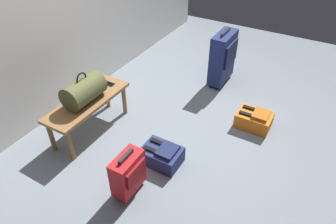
{
  "coord_description": "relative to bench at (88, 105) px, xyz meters",
  "views": [
    {
      "loc": [
        -2.29,
        -1.07,
        2.25
      ],
      "look_at": [
        -0.04,
        0.24,
        0.25
      ],
      "focal_mm": 32.51,
      "sensor_mm": 36.0,
      "label": 1
    }
  ],
  "objects": [
    {
      "name": "ground_plane",
      "position": [
        0.46,
        -0.97,
        -0.34
      ],
      "size": [
        6.6,
        6.6,
        0.0
      ],
      "primitive_type": "plane",
      "color": "slate"
    },
    {
      "name": "bench",
      "position": [
        0.0,
        0.0,
        0.0
      ],
      "size": [
        1.0,
        0.36,
        0.41
      ],
      "color": "olive",
      "rests_on": "ground"
    },
    {
      "name": "duffel_bag_olive",
      "position": [
        -0.02,
        -0.0,
        0.19
      ],
      "size": [
        0.44,
        0.26,
        0.34
      ],
      "color": "#51562D",
      "rests_on": "bench"
    },
    {
      "name": "cell_phone",
      "position": [
        0.36,
        0.01,
        0.07
      ],
      "size": [
        0.07,
        0.14,
        0.01
      ],
      "color": "#191E4C",
      "rests_on": "bench"
    },
    {
      "name": "suitcase_upright_navy",
      "position": [
        1.66,
        -0.85,
        0.04
      ],
      "size": [
        0.47,
        0.22,
        0.75
      ],
      "color": "navy",
      "rests_on": "ground"
    },
    {
      "name": "suitcase_small_red",
      "position": [
        -0.48,
        -0.86,
        -0.11
      ],
      "size": [
        0.32,
        0.18,
        0.46
      ],
      "color": "red",
      "rests_on": "ground"
    },
    {
      "name": "backpack_navy",
      "position": [
        -0.03,
        -0.93,
        -0.25
      ],
      "size": [
        0.28,
        0.38,
        0.21
      ],
      "color": "navy",
      "rests_on": "ground"
    },
    {
      "name": "backpack_orange",
      "position": [
        0.97,
        -1.54,
        -0.25
      ],
      "size": [
        0.28,
        0.38,
        0.21
      ],
      "color": "orange",
      "rests_on": "ground"
    }
  ]
}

